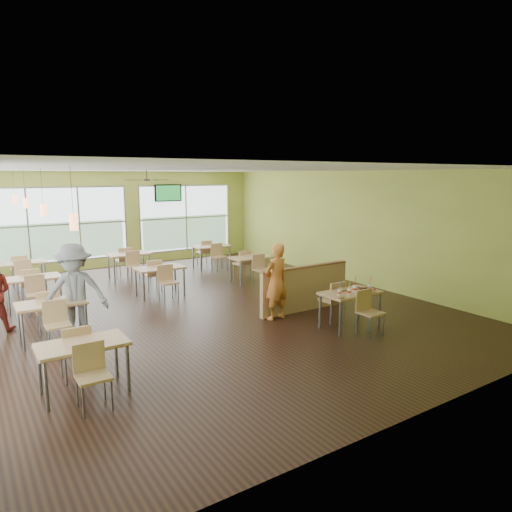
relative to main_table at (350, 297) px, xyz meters
name	(u,v)px	position (x,y,z in m)	size (l,w,h in m)	color
room	(195,240)	(-2.00, 3.00, 0.97)	(12.00, 12.04, 3.20)	black
window_bays	(48,239)	(-4.65, 6.08, 0.85)	(9.24, 10.24, 2.38)	white
main_table	(350,297)	(0.00, 0.00, 0.00)	(1.22, 1.52, 0.87)	tan
half_wall_divider	(305,288)	(0.00, 1.45, -0.11)	(2.40, 0.14, 1.04)	tan
dining_tables	(128,273)	(-3.05, 4.71, 0.00)	(6.92, 8.72, 0.87)	tan
pendant_lights	(34,206)	(-5.20, 3.68, 1.82)	(0.11, 7.31, 0.86)	#2D2119
ceiling_fan	(147,180)	(-2.00, 6.00, 2.32)	(1.25, 1.25, 0.29)	#2D2119
tv_backwall	(168,193)	(-0.20, 8.90, 1.82)	(1.00, 0.07, 0.60)	black
man_plaid	(276,281)	(-0.93, 1.29, 0.20)	(0.60, 0.40, 1.65)	#ED4B1A
patron_grey	(75,292)	(-4.80, 2.33, 0.29)	(1.19, 0.68, 1.83)	slate
cup_blue	(340,292)	(-0.39, -0.09, 0.18)	(0.09, 0.09, 0.31)	white
cup_yellow	(349,291)	(-0.19, -0.15, 0.19)	(0.09, 0.09, 0.32)	white
cup_red_near	(355,289)	(0.05, -0.07, 0.19)	(0.10, 0.10, 0.36)	white
cup_red_far	(370,288)	(0.37, -0.16, 0.19)	(0.10, 0.10, 0.34)	white
food_basket	(362,287)	(0.38, 0.05, 0.15)	(0.24, 0.24, 0.05)	black
ketchup_cup	(374,289)	(0.51, -0.16, 0.13)	(0.05, 0.05, 0.02)	#A91C17
wrapper_left	(341,297)	(-0.49, -0.24, 0.14)	(0.15, 0.14, 0.04)	#A87B51
wrapper_mid	(342,289)	(-0.08, 0.17, 0.15)	(0.22, 0.20, 0.06)	#A87B51
wrapper_right	(374,292)	(0.35, -0.29, 0.13)	(0.12, 0.11, 0.03)	#A87B51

